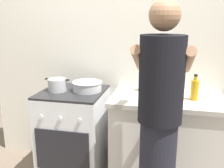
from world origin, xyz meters
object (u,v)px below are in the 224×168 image
Objects in this scene: pot at (57,85)px; utensil_crock at (145,82)px; stove_range at (74,134)px; mixing_bowl at (87,86)px; oil_bottle at (195,90)px; person at (159,126)px; spice_bottle at (175,91)px.

utensil_crock is (0.82, 0.19, 0.03)m from pot.
stove_range is 2.82× the size of utensil_crock.
oil_bottle is (0.98, -0.07, 0.04)m from mixing_bowl.
utensil_crock is 0.19× the size of person.
utensil_crock is at bearing 13.09° from pot.
stove_range is at bearing 147.10° from person.
utensil_crock is at bearing 13.11° from mixing_bowl.
oil_bottle reaches higher than spice_bottle.
mixing_bowl is 1.30× the size of oil_bottle.
pot is 1.13m from person.
spice_bottle is (1.10, 0.08, -0.02)m from pot.
pot is at bearing 152.12° from person.
pot reaches higher than stove_range.
spice_bottle is at bearing -21.84° from utensil_crock.
mixing_bowl is 0.92× the size of utensil_crock.
person is (0.99, -0.52, -0.10)m from pot.
mixing_bowl is 0.82m from spice_bottle.
oil_bottle is (0.44, -0.19, 0.00)m from utensil_crock.
oil_bottle is at bearing -23.64° from utensil_crock.
mixing_bowl is (0.28, 0.06, -0.01)m from pot.
spice_bottle is 0.62m from person.
spice_bottle is (0.96, 0.05, 0.49)m from stove_range.
oil_bottle is at bearing -1.54° from stove_range.
person is (0.17, -0.72, -0.13)m from utensil_crock.
stove_range is at bearing 10.70° from pot.
mixing_bowl is at bearing -166.89° from utensil_crock.
oil_bottle is (1.26, -0.00, 0.03)m from pot.
stove_range is 9.90× the size of spice_bottle.
pot is at bearing -166.95° from mixing_bowl.
oil_bottle is at bearing -26.69° from spice_bottle.
oil_bottle is at bearing 62.54° from person.
spice_bottle is (0.82, 0.01, -0.01)m from mixing_bowl.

